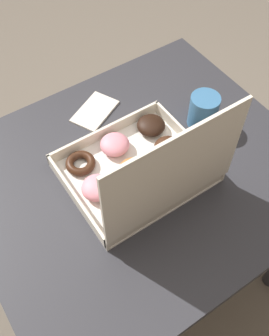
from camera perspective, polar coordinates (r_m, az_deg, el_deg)
The scene contains 5 objects.
ground_plane at distance 1.73m, azimuth 0.48°, elevation -14.02°, with size 8.00×8.00×0.00m, color #6B6054.
dining_table at distance 1.20m, azimuth 0.67°, elevation -3.42°, with size 0.94×0.81×0.71m.
donut_box at distance 1.04m, azimuth 0.92°, elevation -0.06°, with size 0.38×0.32×0.32m.
coffee_mug at distance 1.19m, azimuth 9.99°, elevation 8.26°, with size 0.09×0.09×0.10m.
paper_napkin at distance 1.25m, azimuth -5.79°, elevation 8.20°, with size 0.17×0.15×0.01m.
Camera 1 is at (0.37, 0.52, 1.61)m, focal length 42.00 mm.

